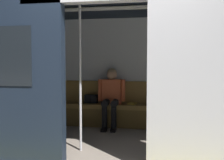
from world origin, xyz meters
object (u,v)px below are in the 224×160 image
at_px(train_car, 114,48).
at_px(grab_pole_door, 80,76).
at_px(person_seated, 111,94).
at_px(bench_seat, 126,110).
at_px(book, 132,103).
at_px(handbag, 91,99).

xyz_separation_m(train_car, grab_pole_door, (0.39, 0.63, -0.44)).
xyz_separation_m(person_seated, grab_pole_door, (0.18, 1.54, 0.43)).
bearing_deg(bench_seat, book, -157.03).
relative_size(train_car, person_seated, 5.39).
relative_size(person_seated, grab_pole_door, 0.54).
xyz_separation_m(train_car, bench_seat, (-0.08, -0.96, -1.19)).
bearing_deg(handbag, train_car, 122.54).
xyz_separation_m(handbag, grab_pole_door, (-0.27, 1.67, 0.56)).
bearing_deg(bench_seat, handbag, -5.62).
bearing_deg(bench_seat, train_car, 85.34).
height_order(handbag, book, handbag).
bearing_deg(person_seated, book, -165.85).
height_order(bench_seat, handbag, handbag).
bearing_deg(grab_pole_door, train_car, -121.66).
distance_m(train_car, bench_seat, 1.54).
distance_m(bench_seat, person_seated, 0.44).
height_order(train_car, grab_pole_door, train_car).
bearing_deg(person_seated, bench_seat, -169.82).
xyz_separation_m(handbag, book, (-0.86, 0.02, -0.07)).
relative_size(bench_seat, handbag, 10.81).
bearing_deg(bench_seat, grab_pole_door, 73.68).
relative_size(train_car, book, 29.09).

